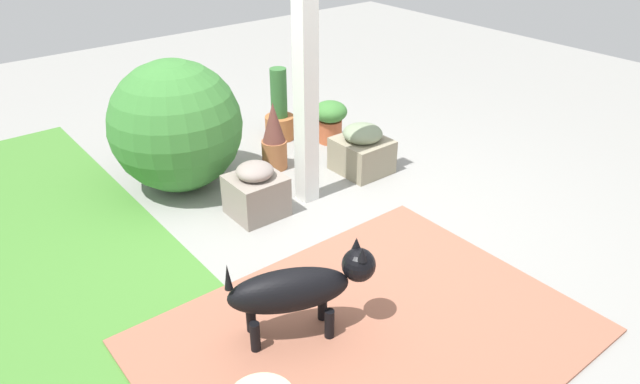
{
  "coord_description": "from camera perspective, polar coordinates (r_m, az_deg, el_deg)",
  "views": [
    {
      "loc": [
        -2.83,
        2.35,
        2.33
      ],
      "look_at": [
        -0.08,
        0.16,
        0.37
      ],
      "focal_mm": 32.43,
      "sensor_mm": 36.0,
      "label": 1
    }
  ],
  "objects": [
    {
      "name": "ground_plane",
      "position": [
        4.35,
        1.01,
        -3.19
      ],
      "size": [
        12.0,
        12.0,
        0.0
      ],
      "primitive_type": "plane",
      "color": "gray"
    },
    {
      "name": "brick_path",
      "position": [
        3.4,
        4.75,
        -13.97
      ],
      "size": [
        1.8,
        2.4,
        0.02
      ],
      "primitive_type": "cube",
      "color": "#9F614B",
      "rests_on": "ground"
    },
    {
      "name": "porch_pillar",
      "position": [
        4.24,
        -1.45,
        13.42
      ],
      "size": [
        0.14,
        0.14,
        2.36
      ],
      "primitive_type": "cube",
      "color": "white",
      "rests_on": "ground"
    },
    {
      "name": "stone_planter_nearest",
      "position": [
        5.05,
        4.17,
        4.16
      ],
      "size": [
        0.45,
        0.42,
        0.43
      ],
      "color": "gray",
      "rests_on": "ground"
    },
    {
      "name": "stone_planter_mid",
      "position": [
        4.42,
        -6.33,
        0.08
      ],
      "size": [
        0.38,
        0.4,
        0.43
      ],
      "color": "gray",
      "rests_on": "ground"
    },
    {
      "name": "round_shrub",
      "position": [
        4.81,
        -14.03,
        6.35
      ],
      "size": [
        1.07,
        1.07,
        1.07
      ],
      "primitive_type": "sphere",
      "color": "#3B7B35",
      "rests_on": "ground"
    },
    {
      "name": "terracotta_pot_spiky",
      "position": [
        5.07,
        -4.57,
        5.38
      ],
      "size": [
        0.22,
        0.22,
        0.61
      ],
      "color": "#B2683D",
      "rests_on": "ground"
    },
    {
      "name": "terracotta_pot_tall",
      "position": [
        5.69,
        -4.02,
        7.68
      ],
      "size": [
        0.29,
        0.29,
        0.71
      ],
      "color": "#AF6436",
      "rests_on": "ground"
    },
    {
      "name": "terracotta_pot_broad",
      "position": [
        5.6,
        1.01,
        7.26
      ],
      "size": [
        0.33,
        0.33,
        0.41
      ],
      "color": "#BA5936",
      "rests_on": "ground"
    },
    {
      "name": "dog",
      "position": [
        3.21,
        -2.03,
        -9.43
      ],
      "size": [
        0.5,
        0.81,
        0.57
      ],
      "color": "black",
      "rests_on": "ground"
    }
  ]
}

